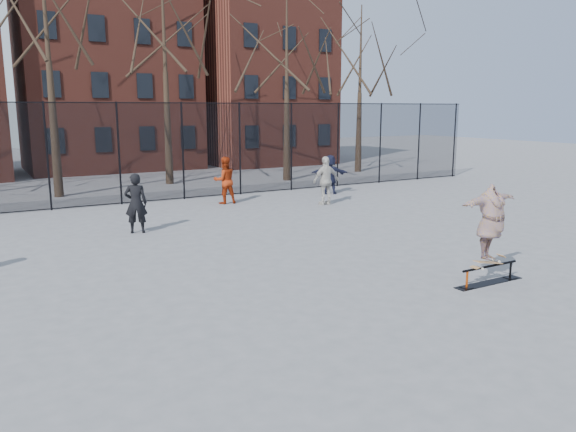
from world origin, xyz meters
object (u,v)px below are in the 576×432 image
skateboard (488,263)px  bystander_white (326,181)px  bystander_red (225,180)px  bystander_black (136,203)px  skater (491,224)px  skate_rail (489,276)px  bystander_navy (330,174)px

skateboard → bystander_white: bystander_white is taller
bystander_red → bystander_black: bearing=42.8°
skater → bystander_red: bearing=81.1°
skate_rail → bystander_navy: bystander_navy is taller
skate_rail → bystander_white: bystander_white is taller
skateboard → skater: bearing=0.0°
bystander_navy → bystander_black: bearing=48.7°
skater → bystander_white: bearing=63.4°
skater → bystander_navy: bearing=58.6°
skateboard → bystander_black: size_ratio=0.44×
bystander_black → skateboard: bearing=139.3°
bystander_navy → skateboard: bearing=98.9°
skater → bystander_navy: (4.33, 12.44, -0.45)m
bystander_white → skater: bearing=76.8°
skate_rail → bystander_navy: bearing=71.1°
bystander_white → skate_rail: bearing=77.2°
bystander_white → bystander_red: bearing=-33.0°
skater → bystander_navy: 13.18m
skate_rail → skateboard: skateboard is taller
bystander_red → bystander_white: size_ratio=0.98×
bystander_red → bystander_navy: size_ratio=1.07×
bystander_white → bystander_black: bearing=10.8°
bystander_red → bystander_navy: bearing=-175.7°
skate_rail → skateboard: size_ratio=2.29×
skateboard → bystander_navy: bearing=70.8°
bystander_white → skateboard: bearing=76.8°
skater → bystander_white: 10.52m
bystander_navy → skater: bearing=98.9°
skateboard → bystander_red: 12.47m
skater → skate_rail: bearing=-12.2°
skateboard → bystander_navy: 13.18m
skate_rail → bystander_white: 10.52m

